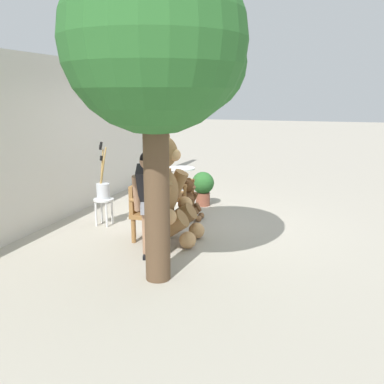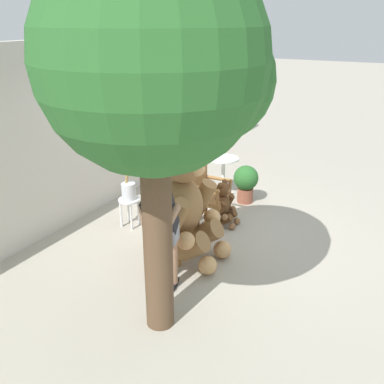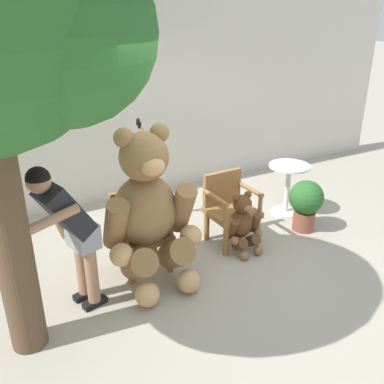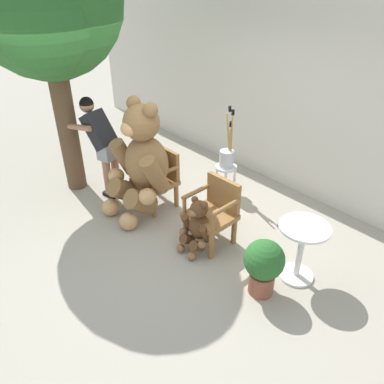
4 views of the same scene
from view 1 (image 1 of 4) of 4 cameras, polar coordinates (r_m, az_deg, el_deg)
ground_plane at (r=7.05m, az=-0.59°, el=-5.06°), size 60.00×60.00×0.00m
back_wall at (r=7.83m, az=-17.67°, el=6.63°), size 10.00×0.16×2.80m
wooden_chair_left at (r=6.54m, az=-5.85°, el=-2.35°), size 0.57×0.53×0.86m
wooden_chair_right at (r=7.60m, az=-2.37°, el=-0.14°), size 0.58×0.54×0.86m
teddy_bear_large at (r=6.36m, az=-3.68°, el=0.50°), size 1.00×0.94×1.66m
teddy_bear_small at (r=7.54m, az=-0.34°, el=-1.02°), size 0.44×0.42×0.74m
person_visitor at (r=5.54m, az=-5.46°, el=-0.46°), size 0.77×0.62×1.51m
white_stool at (r=7.36m, az=-11.68°, el=-1.68°), size 0.34×0.34×0.46m
brush_bucket at (r=7.30m, az=-11.79°, el=0.48°), size 0.22×0.22×0.96m
round_side_table at (r=8.72m, az=-1.45°, el=1.49°), size 0.56×0.56×0.72m
patio_tree at (r=4.91m, az=-4.07°, el=18.76°), size 2.13×2.03×3.76m
potted_plant at (r=8.48m, az=1.47°, el=0.80°), size 0.44×0.44×0.68m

